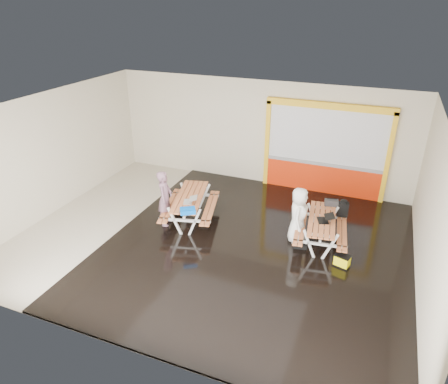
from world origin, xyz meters
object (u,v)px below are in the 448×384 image
at_px(person_left, 165,198).
at_px(toolbox, 331,203).
at_px(laptop_left, 190,201).
at_px(laptop_right, 325,219).
at_px(person_right, 298,215).
at_px(fluke_bag, 342,261).
at_px(dark_case, 300,245).
at_px(backpack, 343,209).
at_px(picnic_table_right, 321,225).
at_px(blue_pouch, 188,211).
at_px(picnic_table_left, 190,202).

xyz_separation_m(person_left, toolbox, (4.27, 1.47, -0.02)).
relative_size(laptop_left, laptop_right, 0.94).
bearing_deg(person_right, fluke_bag, -125.57).
bearing_deg(dark_case, laptop_right, 32.43).
height_order(laptop_right, backpack, backpack).
bearing_deg(laptop_right, fluke_bag, -52.60).
xyz_separation_m(picnic_table_right, person_right, (-0.59, -0.12, 0.21)).
bearing_deg(fluke_bag, blue_pouch, -176.46).
relative_size(person_left, toolbox, 4.09).
bearing_deg(blue_pouch, backpack, 28.29).
relative_size(picnic_table_right, person_right, 1.35).
distance_m(picnic_table_left, fluke_bag, 4.38).
relative_size(picnic_table_left, laptop_left, 5.07).
height_order(picnic_table_left, picnic_table_right, picnic_table_left).
height_order(backpack, fluke_bag, backpack).
bearing_deg(picnic_table_left, laptop_left, -63.47).
bearing_deg(blue_pouch, person_right, 20.09).
bearing_deg(blue_pouch, fluke_bag, 3.54).
bearing_deg(picnic_table_left, backpack, 15.02).
height_order(person_right, blue_pouch, person_right).
distance_m(picnic_table_right, laptop_left, 3.52).
xyz_separation_m(person_left, laptop_right, (4.26, 0.57, -0.04)).
bearing_deg(laptop_left, toolbox, 21.02).
relative_size(blue_pouch, fluke_bag, 0.94).
xyz_separation_m(laptop_left, dark_case, (3.04, 0.14, -0.76)).
height_order(toolbox, dark_case, toolbox).
bearing_deg(laptop_right, backpack, 71.43).
height_order(laptop_right, dark_case, laptop_right).
relative_size(toolbox, fluke_bag, 0.94).
xyz_separation_m(person_left, laptop_left, (0.71, 0.10, 0.01)).
bearing_deg(laptop_left, picnic_table_right, 9.04).
xyz_separation_m(picnic_table_left, laptop_left, (0.17, -0.35, 0.24)).
distance_m(picnic_table_right, dark_case, 0.75).
distance_m(laptop_left, backpack, 4.14).
xyz_separation_m(blue_pouch, fluke_bag, (3.93, 0.24, -0.68)).
relative_size(picnic_table_right, laptop_right, 4.14).
height_order(laptop_right, blue_pouch, blue_pouch).
bearing_deg(backpack, person_right, -135.01).
bearing_deg(picnic_table_left, person_right, 1.65).
xyz_separation_m(laptop_left, laptop_right, (3.55, 0.46, -0.06)).
distance_m(picnic_table_right, laptop_right, 0.26).
bearing_deg(dark_case, blue_pouch, -166.44).
bearing_deg(fluke_bag, dark_case, 157.96).
height_order(picnic_table_left, dark_case, picnic_table_left).
height_order(person_left, backpack, person_left).
bearing_deg(picnic_table_left, dark_case, -3.65).
relative_size(picnic_table_left, toolbox, 6.04).
height_order(blue_pouch, dark_case, blue_pouch).
distance_m(person_right, blue_pouch, 2.85).
height_order(blue_pouch, toolbox, toolbox).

